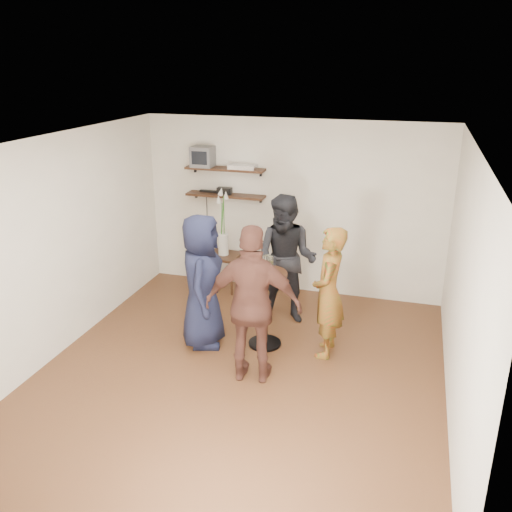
{
  "coord_description": "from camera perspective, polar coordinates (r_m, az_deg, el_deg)",
  "views": [
    {
      "loc": [
        1.7,
        -5.11,
        3.39
      ],
      "look_at": [
        0.06,
        0.4,
        1.28
      ],
      "focal_mm": 38.0,
      "sensor_mm": 36.0,
      "label": 1
    }
  ],
  "objects": [
    {
      "name": "dvd_deck",
      "position": [
        8.01,
        -1.39,
        9.38
      ],
      "size": [
        0.4,
        0.24,
        0.06
      ],
      "primitive_type": "cube",
      "color": "silver",
      "rests_on": "shelf_upper"
    },
    {
      "name": "power_strip",
      "position": [
        8.33,
        -4.94,
        6.81
      ],
      "size": [
        0.3,
        0.05,
        0.03
      ],
      "primitive_type": "cube",
      "color": "black",
      "rests_on": "shelf_lower"
    },
    {
      "name": "room",
      "position": [
        5.78,
        -1.74,
        -1.09
      ],
      "size": [
        4.58,
        5.08,
        2.68
      ],
      "color": "#452316",
      "rests_on": "ground"
    },
    {
      "name": "person_plaid",
      "position": [
        6.42,
        7.63,
        -3.84
      ],
      "size": [
        0.4,
        0.59,
        1.6
      ],
      "primitive_type": "imported",
      "rotation": [
        0.0,
        0.0,
        -1.55
      ],
      "color": "red",
      "rests_on": "room"
    },
    {
      "name": "side_table",
      "position": [
        8.31,
        -3.42,
        -0.45
      ],
      "size": [
        0.51,
        0.51,
        0.57
      ],
      "rotation": [
        0.0,
        0.0,
        -0.07
      ],
      "color": "black",
      "rests_on": "room"
    },
    {
      "name": "wine_glass_fl",
      "position": [
        6.41,
        0.34,
        -0.59
      ],
      "size": [
        0.07,
        0.07,
        0.22
      ],
      "color": "silver",
      "rests_on": "drinks_table"
    },
    {
      "name": "shelf_upper",
      "position": [
        8.11,
        -3.28,
        9.15
      ],
      "size": [
        1.2,
        0.25,
        0.04
      ],
      "primitive_type": "cube",
      "color": "black",
      "rests_on": "room"
    },
    {
      "name": "person_dark",
      "position": [
        7.19,
        3.22,
        -0.39
      ],
      "size": [
        0.91,
        0.74,
        1.74
      ],
      "primitive_type": "imported",
      "rotation": [
        0.0,
        0.0,
        -0.1
      ],
      "color": "black",
      "rests_on": "room"
    },
    {
      "name": "drinks_table",
      "position": [
        6.62,
        0.96,
        -4.55
      ],
      "size": [
        0.53,
        0.53,
        0.97
      ],
      "color": "black",
      "rests_on": "room"
    },
    {
      "name": "wine_glass_bl",
      "position": [
        6.5,
        0.99,
        -0.47
      ],
      "size": [
        0.06,
        0.06,
        0.19
      ],
      "color": "silver",
      "rests_on": "drinks_table"
    },
    {
      "name": "wine_glass_br",
      "position": [
        6.42,
        1.25,
        -0.53
      ],
      "size": [
        0.07,
        0.07,
        0.22
      ],
      "color": "silver",
      "rests_on": "drinks_table"
    },
    {
      "name": "person_brown",
      "position": [
        5.82,
        -0.29,
        -5.23
      ],
      "size": [
        1.09,
        0.55,
        1.79
      ],
      "primitive_type": "imported",
      "rotation": [
        0.0,
        0.0,
        3.25
      ],
      "color": "#4D2A21",
      "rests_on": "room"
    },
    {
      "name": "wine_glass_fr",
      "position": [
        6.39,
        1.51,
        -0.66
      ],
      "size": [
        0.07,
        0.07,
        0.22
      ],
      "color": "silver",
      "rests_on": "drinks_table"
    },
    {
      "name": "person_navy",
      "position": [
        6.61,
        -5.69,
        -2.65
      ],
      "size": [
        0.7,
        0.92,
        1.68
      ],
      "primitive_type": "imported",
      "rotation": [
        0.0,
        0.0,
        1.8
      ],
      "color": "black",
      "rests_on": "room"
    },
    {
      "name": "radio",
      "position": [
        8.18,
        -3.33,
        6.86
      ],
      "size": [
        0.22,
        0.1,
        0.1
      ],
      "primitive_type": "cube",
      "color": "black",
      "rests_on": "shelf_lower"
    },
    {
      "name": "crt_monitor",
      "position": [
        8.2,
        -5.6,
        10.4
      ],
      "size": [
        0.32,
        0.3,
        0.3
      ],
      "primitive_type": "cube",
      "color": "#59595B",
      "rests_on": "shelf_upper"
    },
    {
      "name": "shelf_lower",
      "position": [
        8.19,
        -3.23,
        6.4
      ],
      "size": [
        1.2,
        0.25,
        0.04
      ],
      "primitive_type": "cube",
      "color": "black",
      "rests_on": "room"
    },
    {
      "name": "vase_lilies",
      "position": [
        8.16,
        -3.49,
        2.38
      ],
      "size": [
        0.2,
        0.21,
        1.07
      ],
      "rotation": [
        0.0,
        0.0,
        -0.07
      ],
      "color": "silver",
      "rests_on": "side_table"
    }
  ]
}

